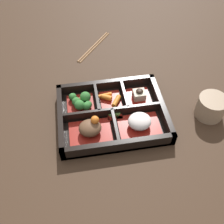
# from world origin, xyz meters

# --- Properties ---
(ground_plane) EXTENTS (3.00, 3.00, 0.00)m
(ground_plane) POSITION_xyz_m (0.00, 0.00, 0.00)
(ground_plane) COLOR #382619
(bento_base) EXTENTS (0.30, 0.24, 0.01)m
(bento_base) POSITION_xyz_m (0.00, 0.00, 0.01)
(bento_base) COLOR black
(bento_base) RESTS_ON ground_plane
(bento_rim) EXTENTS (0.30, 0.24, 0.04)m
(bento_rim) POSITION_xyz_m (-0.00, -0.00, 0.02)
(bento_rim) COLOR black
(bento_rim) RESTS_ON ground_plane
(bowl_rice) EXTENTS (0.11, 0.08, 0.04)m
(bowl_rice) POSITION_xyz_m (-0.07, 0.05, 0.03)
(bowl_rice) COLOR maroon
(bowl_rice) RESTS_ON bento_base
(bowl_stew) EXTENTS (0.11, 0.08, 0.06)m
(bowl_stew) POSITION_xyz_m (0.07, 0.05, 0.03)
(bowl_stew) COLOR maroon
(bowl_stew) RESTS_ON bento_base
(bowl_tofu) EXTENTS (0.07, 0.08, 0.04)m
(bowl_tofu) POSITION_xyz_m (-0.09, -0.05, 0.02)
(bowl_tofu) COLOR maroon
(bowl_tofu) RESTS_ON bento_base
(bowl_carrots) EXTENTS (0.07, 0.08, 0.02)m
(bowl_carrots) POSITION_xyz_m (-0.00, -0.05, 0.02)
(bowl_carrots) COLOR maroon
(bowl_carrots) RESTS_ON bento_base
(bowl_greens) EXTENTS (0.08, 0.08, 0.04)m
(bowl_greens) POSITION_xyz_m (0.08, -0.05, 0.03)
(bowl_greens) COLOR maroon
(bowl_greens) RESTS_ON bento_base
(bowl_pickles) EXTENTS (0.04, 0.04, 0.01)m
(bowl_pickles) POSITION_xyz_m (-0.01, -0.00, 0.01)
(bowl_pickles) COLOR maroon
(bowl_pickles) RESTS_ON bento_base
(tea_cup) EXTENTS (0.08, 0.08, 0.06)m
(tea_cup) POSITION_xyz_m (-0.28, 0.03, 0.03)
(tea_cup) COLOR gray
(tea_cup) RESTS_ON ground_plane
(chopsticks) EXTENTS (0.14, 0.17, 0.01)m
(chopsticks) POSITION_xyz_m (0.01, -0.34, 0.00)
(chopsticks) COLOR brown
(chopsticks) RESTS_ON ground_plane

